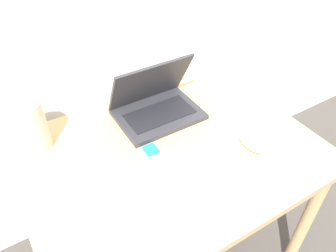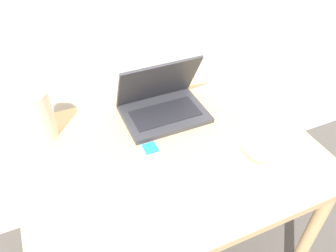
{
  "view_description": "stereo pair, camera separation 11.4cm",
  "coord_description": "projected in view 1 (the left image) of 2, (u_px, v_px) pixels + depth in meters",
  "views": [
    {
      "loc": [
        -0.45,
        -0.32,
        1.54
      ],
      "look_at": [
        0.0,
        0.42,
        0.8
      ],
      "focal_mm": 35.0,
      "sensor_mm": 36.0,
      "label": 1
    },
    {
      "loc": [
        -0.35,
        -0.37,
        1.54
      ],
      "look_at": [
        0.0,
        0.42,
        0.8
      ],
      "focal_mm": 35.0,
      "sensor_mm": 36.0,
      "label": 2
    }
  ],
  "objects": [
    {
      "name": "mp3_player",
      "position": [
        151.0,
        150.0,
        1.18
      ],
      "size": [
        0.05,
        0.05,
        0.01
      ],
      "color": "#1E7FB7",
      "rests_on": "desk"
    },
    {
      "name": "mouse",
      "position": [
        252.0,
        143.0,
        1.19
      ],
      "size": [
        0.06,
        0.11,
        0.04
      ],
      "color": "white",
      "rests_on": "desk"
    },
    {
      "name": "desk",
      "position": [
        170.0,
        167.0,
        1.25
      ],
      "size": [
        1.05,
        0.8,
        0.7
      ],
      "color": "tan",
      "rests_on": "ground_plane"
    },
    {
      "name": "keyboard",
      "position": [
        180.0,
        183.0,
        1.06
      ],
      "size": [
        0.46,
        0.17,
        0.02
      ],
      "color": "white",
      "rests_on": "desk"
    },
    {
      "name": "vase",
      "position": [
        27.0,
        118.0,
        1.11
      ],
      "size": [
        0.12,
        0.12,
        0.28
      ],
      "color": "beige",
      "rests_on": "desk"
    },
    {
      "name": "laptop",
      "position": [
        155.0,
        103.0,
        1.32
      ],
      "size": [
        0.33,
        0.25,
        0.24
      ],
      "color": "#333338",
      "rests_on": "desk"
    }
  ]
}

